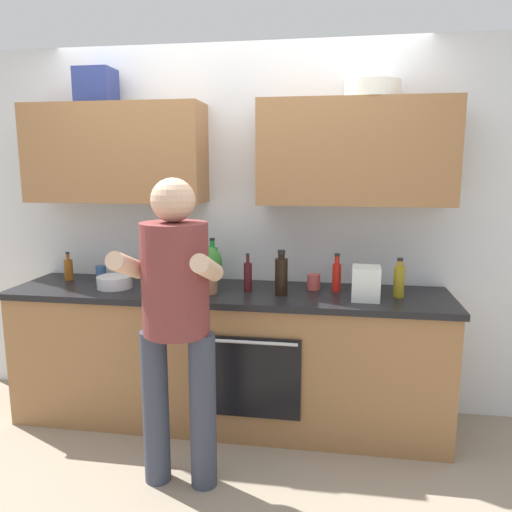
# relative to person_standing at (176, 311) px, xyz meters

# --- Properties ---
(ground_plane) EXTENTS (12.00, 12.00, 0.00)m
(ground_plane) POSITION_rel_person_standing_xyz_m (0.11, 0.71, -0.97)
(ground_plane) COLOR gray
(back_wall_unit) EXTENTS (4.00, 0.39, 2.50)m
(back_wall_unit) POSITION_rel_person_standing_xyz_m (0.11, 0.98, 0.54)
(back_wall_unit) COLOR silver
(back_wall_unit) RESTS_ON ground
(counter) EXTENTS (2.84, 0.67, 0.90)m
(counter) POSITION_rel_person_standing_xyz_m (0.11, 0.71, -0.52)
(counter) COLOR olive
(counter) RESTS_ON ground
(person_standing) EXTENTS (0.49, 0.45, 1.64)m
(person_standing) POSITION_rel_person_standing_xyz_m (0.00, 0.00, 0.00)
(person_standing) COLOR #383D4C
(person_standing) RESTS_ON ground
(bottle_vinegar) EXTENTS (0.05, 0.05, 0.25)m
(bottle_vinegar) POSITION_rel_person_standing_xyz_m (-0.33, 0.58, 0.03)
(bottle_vinegar) COLOR brown
(bottle_vinegar) RESTS_ON counter
(bottle_soda) EXTENTS (0.07, 0.07, 0.31)m
(bottle_soda) POSITION_rel_person_standing_xyz_m (-0.03, 0.89, 0.06)
(bottle_soda) COLOR #198C33
(bottle_soda) RESTS_ON counter
(bottle_syrup) EXTENTS (0.06, 0.06, 0.20)m
(bottle_syrup) POSITION_rel_person_standing_xyz_m (-1.06, 0.83, 0.01)
(bottle_syrup) COLOR #8C4C14
(bottle_syrup) RESTS_ON counter
(bottle_oil) EXTENTS (0.07, 0.07, 0.24)m
(bottle_oil) POSITION_rel_person_standing_xyz_m (1.19, 0.72, 0.04)
(bottle_oil) COLOR olive
(bottle_oil) RESTS_ON counter
(bottle_wine) EXTENTS (0.05, 0.05, 0.25)m
(bottle_wine) POSITION_rel_person_standing_xyz_m (0.25, 0.71, 0.03)
(bottle_wine) COLOR #471419
(bottle_wine) RESTS_ON counter
(bottle_hotsauce) EXTENTS (0.06, 0.06, 0.25)m
(bottle_hotsauce) POSITION_rel_person_standing_xyz_m (0.81, 0.80, 0.03)
(bottle_hotsauce) COLOR red
(bottle_hotsauce) RESTS_ON counter
(bottle_soy) EXTENTS (0.08, 0.08, 0.28)m
(bottle_soy) POSITION_rel_person_standing_xyz_m (0.47, 0.65, 0.06)
(bottle_soy) COLOR black
(bottle_soy) RESTS_ON counter
(cup_tea) EXTENTS (0.07, 0.07, 0.10)m
(cup_tea) POSITION_rel_person_standing_xyz_m (-0.82, 0.85, -0.02)
(cup_tea) COLOR #33598C
(cup_tea) RESTS_ON counter
(cup_ceramic) EXTENTS (0.08, 0.08, 0.10)m
(cup_ceramic) POSITION_rel_person_standing_xyz_m (0.66, 0.82, -0.02)
(cup_ceramic) COLOR #BF4C47
(cup_ceramic) RESTS_ON counter
(mixing_bowl) EXTENTS (0.23, 0.23, 0.08)m
(mixing_bowl) POSITION_rel_person_standing_xyz_m (-0.64, 0.66, -0.03)
(mixing_bowl) COLOR silver
(mixing_bowl) RESTS_ON counter
(knife_block) EXTENTS (0.10, 0.14, 0.28)m
(knife_block) POSITION_rel_person_standing_xyz_m (-0.30, 0.81, 0.05)
(knife_block) COLOR brown
(knife_block) RESTS_ON counter
(potted_herb) EXTENTS (0.20, 0.20, 0.30)m
(potted_herb) POSITION_rel_person_standing_xyz_m (-0.00, 0.63, 0.10)
(potted_herb) COLOR #9E6647
(potted_herb) RESTS_ON counter
(grocery_bag_produce) EXTENTS (0.17, 0.18, 0.20)m
(grocery_bag_produce) POSITION_rel_person_standing_xyz_m (0.98, 0.62, 0.03)
(grocery_bag_produce) COLOR silver
(grocery_bag_produce) RESTS_ON counter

